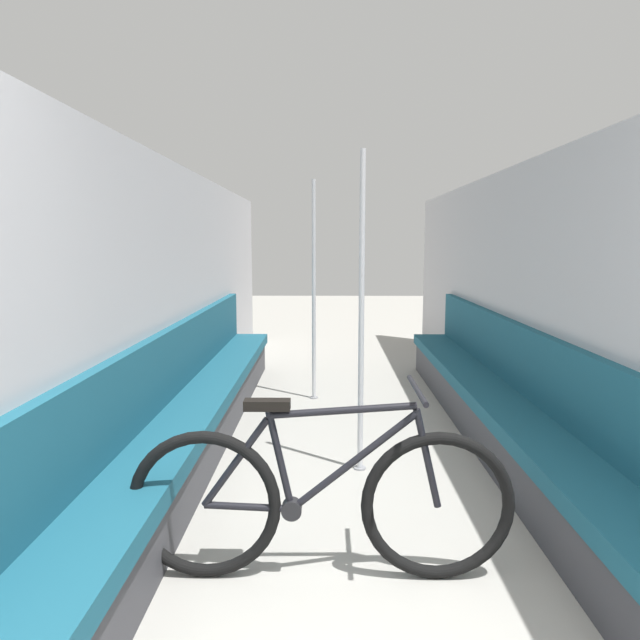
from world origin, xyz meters
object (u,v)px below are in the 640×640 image
object	(u,v)px
bench_seat_row_right	(504,411)
grab_pole_near	(361,319)
bicycle	(320,501)
grab_pole_far	(314,294)
bench_seat_row_left	(195,410)

from	to	relation	value
bench_seat_row_right	grab_pole_near	bearing A→B (deg)	-161.44
bicycle	grab_pole_far	world-z (taller)	grab_pole_far
bench_seat_row_right	grab_pole_far	size ratio (longest dim) A/B	2.56
bicycle	bench_seat_row_left	bearing A→B (deg)	137.24
grab_pole_near	grab_pole_far	xyz separation A→B (m)	(-0.35, 1.73, 0.00)
bench_seat_row_right	grab_pole_near	world-z (taller)	grab_pole_near
grab_pole_far	bench_seat_row_right	bearing A→B (deg)	-44.64
bench_seat_row_left	bicycle	xyz separation A→B (m)	(0.92, -1.59, 0.07)
grab_pole_near	grab_pole_far	distance (m)	1.76
grab_pole_near	bench_seat_row_right	bearing A→B (deg)	18.56
bench_seat_row_right	grab_pole_near	distance (m)	1.32
bench_seat_row_right	grab_pole_far	world-z (taller)	grab_pole_far
bicycle	grab_pole_far	distance (m)	3.03
bench_seat_row_left	grab_pole_far	distance (m)	1.76
grab_pole_near	grab_pole_far	world-z (taller)	same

